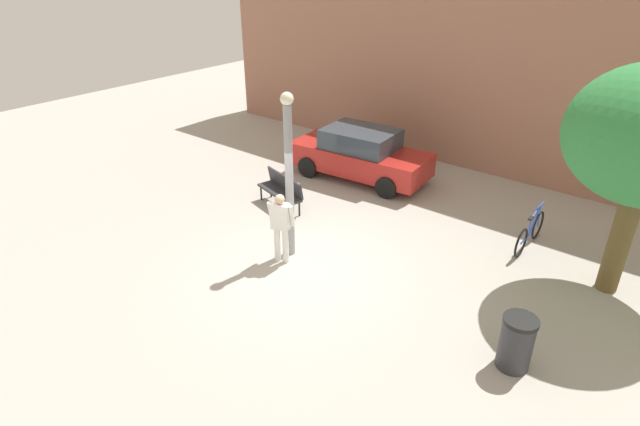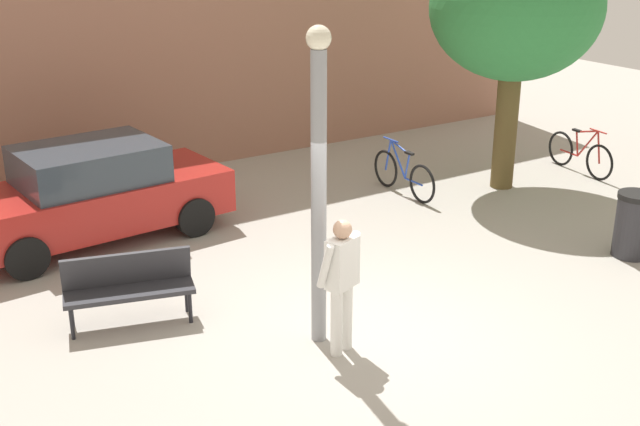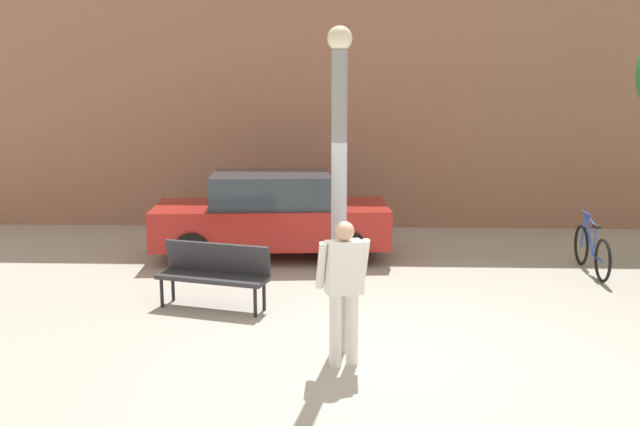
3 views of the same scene
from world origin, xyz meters
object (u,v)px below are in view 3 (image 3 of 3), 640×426
Objects in this scene: lamppost at (339,181)px; park_bench at (215,270)px; parked_car_red at (271,215)px; bicycle_blue at (591,251)px; person_by_lamppost at (344,283)px.

lamppost is 2.27× the size of park_bench.
bicycle_blue is at bearing -9.26° from parked_car_red.
parked_car_red is (-1.34, 5.00, -0.19)m from person_by_lamppost.
person_by_lamppost reaches higher than bicycle_blue.
lamppost is 0.87× the size of parked_car_red.
person_by_lamppost is at bearing -80.64° from lamppost.
park_bench is (-1.78, 1.65, -1.52)m from lamppost.
lamppost reaches higher than person_by_lamppost.
parked_car_red is (0.50, 2.96, 0.23)m from park_bench.
person_by_lamppost is 5.18m from parked_car_red.
person_by_lamppost is at bearing -74.96° from parked_car_red.
person_by_lamppost is 1.00× the size of park_bench.
parked_car_red is (-1.28, 4.61, -1.29)m from lamppost.
lamppost is 2.26× the size of person_by_lamppost.
bicycle_blue is (4.14, 4.11, -0.58)m from person_by_lamppost.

